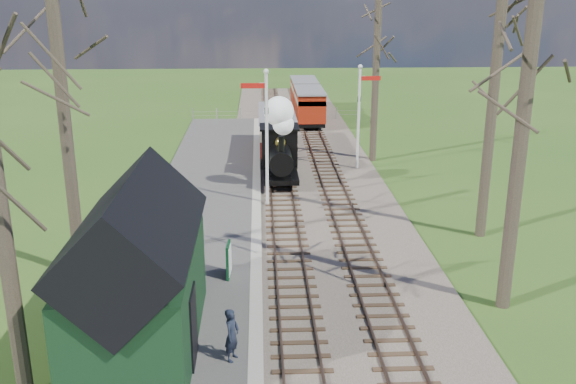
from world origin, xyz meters
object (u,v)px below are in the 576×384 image
station_shed (138,273)px  bench (172,340)px  red_carriage_b (304,94)px  sign_board (229,260)px  red_carriage_a (309,106)px  semaphore_near (265,128)px  coach (277,130)px  semaphore_far (360,109)px  person (232,335)px  locomotive (280,145)px

station_shed → bench: station_shed is taller
station_shed → red_carriage_b: bearing=79.0°
station_shed → bench: size_ratio=4.82×
sign_board → station_shed: bearing=-117.9°
bench → red_carriage_a: bearing=78.8°
semaphore_near → red_carriage_b: (3.37, 23.42, -2.15)m
coach → bench: 22.28m
station_shed → semaphore_near: (3.53, 12.00, 1.35)m
red_carriage_b → coach: bearing=-100.5°
red_carriage_a → red_carriage_b: 5.50m
semaphore_far → person: (-6.18, -18.98, -2.43)m
semaphore_near → sign_board: size_ratio=5.24×
semaphore_far → bench: size_ratio=4.37×
sign_board → bench: bearing=-105.8°
semaphore_near → semaphore_far: semaphore_near is taller
person → locomotive: bearing=16.3°
coach → red_carriage_a: bearing=72.9°
red_carriage_a → sign_board: (-4.70, -25.78, -0.68)m
red_carriage_a → bench: size_ratio=3.84×
semaphore_near → red_carriage_a: bearing=79.4°
station_shed → sign_board: station_shed is taller
semaphore_near → bench: size_ratio=4.76×
red_carriage_b → sign_board: 31.64m
station_shed → person: station_shed is taller
red_carriage_a → station_shed: bearing=-103.0°
semaphore_far → locomotive: 5.25m
red_carriage_a → semaphore_near: bearing=-100.6°
semaphore_near → locomotive: 3.80m
locomotive → coach: 6.09m
coach → person: coach is taller
semaphore_near → red_carriage_a: 18.36m
sign_board → bench: (-1.32, -4.68, -0.26)m
bench → coach: bearing=81.1°
coach → red_carriage_a: (2.60, 8.46, -0.05)m
semaphore_near → coach: semaphore_near is taller
semaphore_far → person: size_ratio=3.96×
sign_board → red_carriage_a: bearing=79.7°
semaphore_far → bench: semaphore_far is taller
red_carriage_b → bench: (-6.03, -35.95, -0.94)m
coach → sign_board: size_ratio=6.09×
semaphore_near → sign_board: semaphore_near is taller
coach → bench: bearing=-98.9°
semaphore_far → person: bearing=-108.0°
red_carriage_a → person: 31.22m
station_shed → coach: (4.30, 21.46, -0.74)m
semaphore_near → coach: bearing=85.4°
bench → person: size_ratio=0.91×
locomotive → red_carriage_a: (2.61, 14.53, -0.61)m
red_carriage_a → coach: bearing=-107.1°
semaphore_far → person: 20.11m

